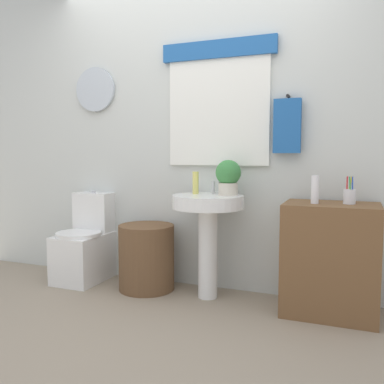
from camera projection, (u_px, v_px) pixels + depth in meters
The scene contains 11 objects.
ground_plane at pixel (130, 338), 2.47m from camera, with size 8.00×8.00×0.00m, color gray.
back_wall at pixel (199, 129), 3.42m from camera, with size 4.40×0.18×2.60m.
toilet at pixel (86, 246), 3.62m from camera, with size 0.38×0.51×0.78m.
laundry_hamper at pixel (147, 257), 3.36m from camera, with size 0.45×0.45×0.53m, color brown.
pedestal_sink at pixel (208, 220), 3.14m from camera, with size 0.54×0.54×0.79m.
faucet at pixel (213, 187), 3.23m from camera, with size 0.03×0.03×0.10m, color silver.
wooden_cabinet at pixel (330, 259), 2.83m from camera, with size 0.62×0.44×0.77m, color brown.
soap_bottle at pixel (196, 183), 3.20m from camera, with size 0.05×0.05×0.17m, color #DBD166.
potted_plant at pixel (228, 176), 3.11m from camera, with size 0.19×0.19×0.27m.
lotion_bottle at pixel (315, 189), 2.79m from camera, with size 0.05×0.05×0.19m, color white.
toothbrush_cup at pixel (349, 196), 2.77m from camera, with size 0.08×0.08×0.19m.
Camera 1 is at (1.22, -2.08, 1.10)m, focal length 38.66 mm.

